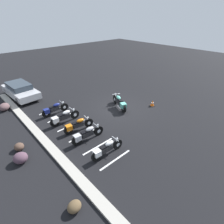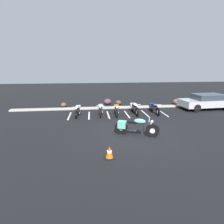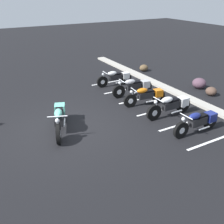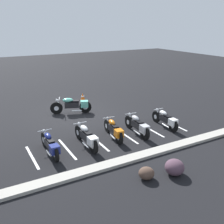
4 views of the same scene
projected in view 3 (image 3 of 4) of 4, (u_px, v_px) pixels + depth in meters
name	position (u px, v px, depth m)	size (l,w,h in m)	color
ground	(66.00, 129.00, 9.75)	(60.00, 60.00, 0.00)	black
motorcycle_teal_featured	(59.00, 118.00, 9.51)	(2.25, 1.09, 0.93)	black
parked_bike_0	(116.00, 77.00, 14.03)	(0.57, 2.04, 0.80)	black
parked_bike_1	(135.00, 86.00, 12.68)	(0.60, 2.14, 0.84)	black
parked_bike_2	(147.00, 95.00, 11.67)	(0.62, 2.04, 0.80)	black
parked_bike_3	(171.00, 105.00, 10.62)	(0.62, 2.20, 0.86)	black
parked_bike_4	(199.00, 121.00, 9.37)	(0.58, 2.08, 0.82)	black
concrete_curb	(187.00, 98.00, 12.40)	(18.00, 0.50, 0.12)	#A8A399
landscape_rock_0	(211.00, 91.00, 12.75)	(0.54, 0.52, 0.42)	#4E392F
landscape_rock_2	(144.00, 68.00, 16.53)	(0.57, 0.50, 0.41)	brown
landscape_rock_3	(199.00, 83.00, 13.63)	(0.71, 0.67, 0.55)	#503846
stall_line_0	(109.00, 82.00, 14.63)	(0.10, 2.10, 0.00)	white
stall_line_1	(122.00, 90.00, 13.49)	(0.10, 2.10, 0.00)	white
stall_line_2	(138.00, 99.00, 12.35)	(0.10, 2.10, 0.00)	white
stall_line_3	(157.00, 111.00, 11.21)	(0.10, 2.10, 0.00)	white
stall_line_4	(181.00, 125.00, 10.07)	(0.10, 2.10, 0.00)	white
stall_line_5	(210.00, 142.00, 8.94)	(0.10, 2.10, 0.00)	white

